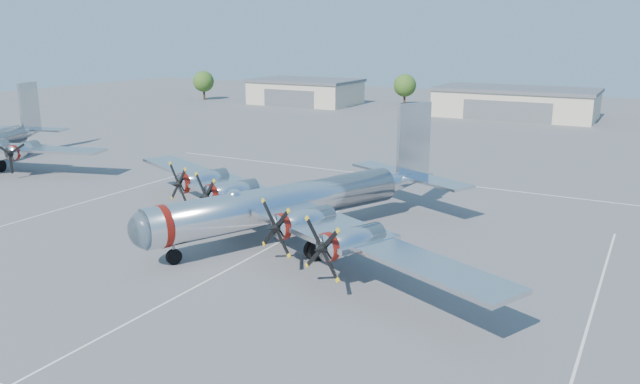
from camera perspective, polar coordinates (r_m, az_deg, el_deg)
The scene contains 7 objects.
ground at distance 46.72m, azimuth -4.12°, elevation -4.81°, with size 260.00×260.00×0.00m, color #515153.
parking_lines at distance 45.35m, azimuth -5.33°, elevation -5.44°, with size 60.00×50.08×0.01m.
hangar_west at distance 138.11m, azimuth -1.34°, elevation 9.17°, with size 22.60×14.60×5.40m.
hangar_center at distance 121.96m, azimuth 17.44°, elevation 7.82°, with size 28.60×14.60×5.40m.
tree_far_west at distance 148.98m, azimuth -10.60°, elevation 9.90°, with size 4.80×4.80×6.64m.
tree_west at distance 136.56m, azimuth 7.77°, elevation 9.62°, with size 4.80×4.80×6.64m.
main_bomber_b29 at distance 48.51m, azimuth -2.23°, elevation -4.05°, with size 42.87×29.32×9.48m, color silver, non-canonical shape.
Camera 1 is at (24.16, -36.91, 15.37)m, focal length 35.00 mm.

